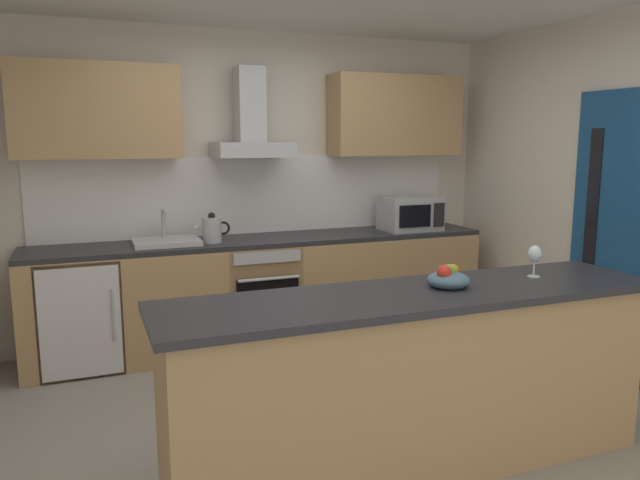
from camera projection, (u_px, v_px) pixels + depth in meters
name	position (u px, v px, depth m)	size (l,w,h in m)	color
ground	(341.00, 422.00, 3.72)	(5.29, 4.76, 0.02)	gray
wall_back	(254.00, 186.00, 5.28)	(5.29, 0.12, 2.60)	silver
wall_right	(627.00, 197.00, 4.30)	(0.12, 4.76, 2.60)	silver
backsplash_tile	(256.00, 195.00, 5.23)	(3.64, 0.02, 0.66)	white
counter_back	(268.00, 291.00, 5.07)	(3.77, 0.60, 0.90)	tan
counter_island	(415.00, 380.00, 3.11)	(2.65, 0.64, 0.95)	tan
upper_cabinets	(260.00, 114.00, 4.97)	(3.72, 0.32, 0.70)	tan
side_door	(619.00, 236.00, 4.29)	(0.08, 0.85, 2.05)	navy
oven	(258.00, 291.00, 5.02)	(0.60, 0.62, 0.80)	slate
refrigerator	(80.00, 313.00, 4.52)	(0.58, 0.60, 0.85)	white
microwave	(410.00, 213.00, 5.40)	(0.50, 0.38, 0.30)	#B7BABC
sink	(166.00, 241.00, 4.69)	(0.50, 0.40, 0.26)	silver
kettle	(212.00, 229.00, 4.76)	(0.29, 0.15, 0.24)	#B7BABC
range_hood	(251.00, 129.00, 4.91)	(0.62, 0.45, 0.72)	#B7BABC
wine_glass	(535.00, 255.00, 3.33)	(0.08, 0.08, 0.18)	silver
fruit_bowl	(448.00, 278.00, 3.13)	(0.22, 0.22, 0.13)	slate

